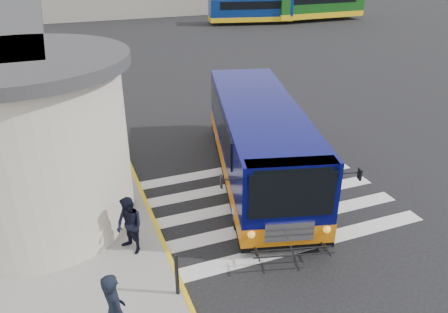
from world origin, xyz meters
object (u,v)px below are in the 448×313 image
object	(u,v)px
pedestrian_a	(115,312)
bollard	(177,275)
far_bus_a	(250,10)
far_bus_b	(317,4)
pedestrian_b	(130,226)
transit_bus	(259,144)

from	to	relation	value
pedestrian_a	bollard	xyz separation A→B (m)	(1.49, 1.00, -0.36)
pedestrian_a	far_bus_a	xyz separation A→B (m)	(18.87, 35.43, 0.33)
far_bus_a	far_bus_b	size ratio (longest dim) A/B	0.86
far_bus_a	pedestrian_a	bearing A→B (deg)	164.87
pedestrian_b	far_bus_b	bearing A→B (deg)	112.86
pedestrian_a	bollard	world-z (taller)	pedestrian_a
pedestrian_b	far_bus_a	world-z (taller)	far_bus_a
far_bus_a	bollard	bearing A→B (deg)	166.13
pedestrian_b	transit_bus	bearing A→B (deg)	90.18
bollard	far_bus_b	size ratio (longest dim) A/B	0.11
pedestrian_a	far_bus_a	size ratio (longest dim) A/B	0.21
pedestrian_a	far_bus_a	bearing A→B (deg)	-47.17
bollard	far_bus_b	world-z (taller)	far_bus_b
pedestrian_a	far_bus_b	xyz separation A→B (m)	(26.35, 34.87, 0.61)
transit_bus	pedestrian_a	xyz separation A→B (m)	(-5.70, -5.62, -0.23)
transit_bus	pedestrian_b	xyz separation A→B (m)	(-4.90, -2.68, -0.35)
pedestrian_a	far_bus_b	distance (m)	43.71
bollard	far_bus_b	bearing A→B (deg)	53.72
far_bus_b	pedestrian_b	bearing A→B (deg)	140.79
pedestrian_b	far_bus_b	xyz separation A→B (m)	(25.55, 31.92, 0.73)
pedestrian_a	pedestrian_b	distance (m)	3.06
pedestrian_b	far_bus_b	distance (m)	40.90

